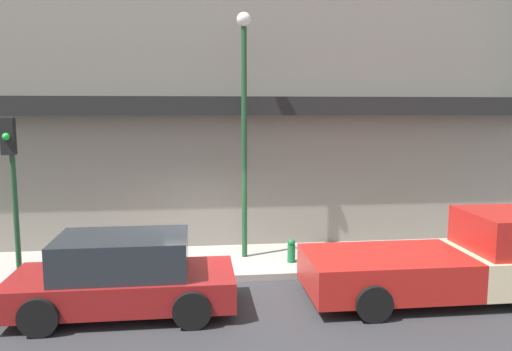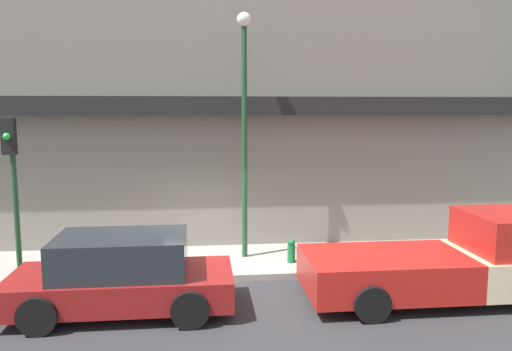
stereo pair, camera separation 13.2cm
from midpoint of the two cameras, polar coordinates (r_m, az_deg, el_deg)
ground_plane at (r=11.87m, az=-4.19°, el=-12.11°), size 80.00×80.00×0.00m
sidewalk at (r=13.09m, az=-4.39°, el=-9.85°), size 36.00×2.64×0.16m
building at (r=15.33m, az=-4.85°, el=11.36°), size 19.80×3.80×10.04m
pickup_truck at (r=11.52m, az=22.00°, el=-9.09°), size 5.58×2.26×1.82m
parked_car at (r=10.35m, az=-14.68°, el=-10.93°), size 4.33×2.07×1.55m
fire_hydrant at (r=12.74m, az=4.36°, el=-8.55°), size 0.20×0.20×0.60m
street_lamp at (r=12.71m, az=-1.05°, el=7.53°), size 0.36×0.36×6.22m
traffic_light at (r=12.28m, az=-25.82°, el=0.63°), size 0.28×0.42×3.65m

